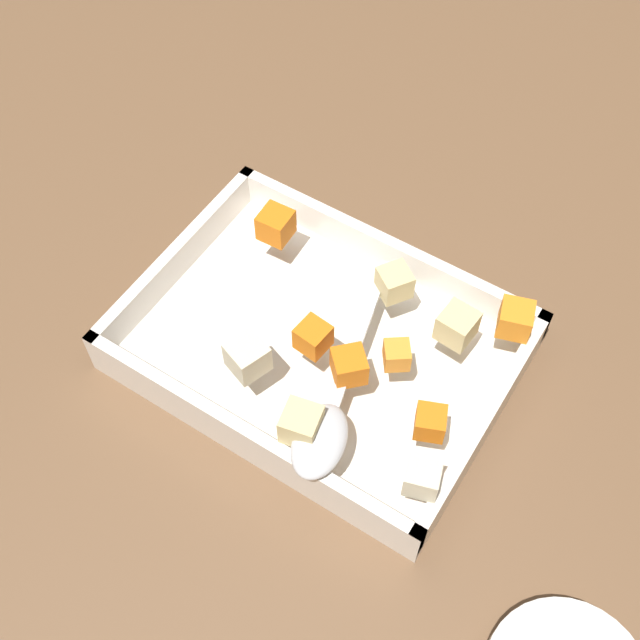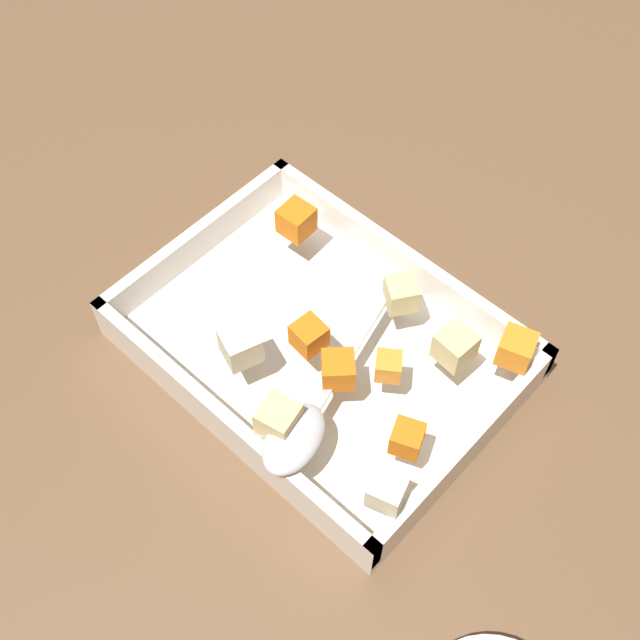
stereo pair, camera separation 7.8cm
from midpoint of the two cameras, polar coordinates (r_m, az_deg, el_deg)
ground_plane at (r=0.83m, az=-3.54°, el=-2.61°), size 4.00×4.00×0.00m
baking_dish at (r=0.82m, az=-2.71°, el=-2.12°), size 0.36×0.27×0.05m
carrot_chunk_corner_ne at (r=0.76m, az=2.39°, el=-2.65°), size 0.03×0.03×0.02m
carrot_chunk_under_handle at (r=0.76m, az=-3.39°, el=-1.41°), size 0.03×0.03×0.03m
carrot_chunk_corner_nw at (r=0.85m, az=-5.72°, el=6.36°), size 0.03×0.03×0.03m
carrot_chunk_mid_left at (r=0.79m, az=10.58°, el=-0.15°), size 0.04×0.04×0.03m
carrot_chunk_far_right at (r=0.72m, az=4.55°, el=-7.28°), size 0.03×0.03×0.03m
carrot_chunk_near_left at (r=0.75m, az=-0.96°, el=-3.42°), size 0.04×0.04×0.03m
potato_chunk_near_spoon at (r=0.70m, az=3.88°, el=-10.99°), size 0.04×0.04×0.03m
potato_chunk_heap_side at (r=0.72m, az=-4.42°, el=-7.41°), size 0.04×0.04×0.03m
potato_chunk_center at (r=0.80m, az=2.38°, el=2.40°), size 0.04×0.04×0.03m
potato_chunk_mid_right at (r=0.76m, az=-7.97°, el=-2.76°), size 0.04×0.04×0.03m
potato_chunk_near_right at (r=0.77m, az=6.61°, el=-0.60°), size 0.03×0.03×0.03m
serving_spoon at (r=0.72m, az=-2.78°, el=-7.66°), size 0.09×0.25×0.02m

